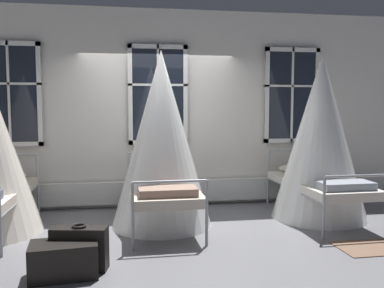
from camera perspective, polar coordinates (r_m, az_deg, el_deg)
ground at (r=5.92m, az=-3.62°, el=-11.08°), size 18.57×18.57×0.00m
back_wall_with_windows at (r=6.96m, az=-4.72°, el=4.82°), size 10.02×0.10×3.24m
window_bank at (r=6.87m, az=-4.60°, el=-0.50°), size 5.56×0.10×2.58m
cot_second at (r=5.75m, az=-4.18°, el=0.31°), size 1.39×1.99×2.42m
cot_third at (r=6.42m, az=17.13°, el=0.58°), size 1.39×2.00×2.41m
rug_third at (r=5.46m, az=23.34°, el=-12.86°), size 0.81×0.57×0.01m
suitcase_dark at (r=4.49m, az=-15.12°, el=-13.61°), size 0.59×0.31×0.47m
travel_trunk at (r=4.39m, az=-17.12°, el=-14.84°), size 0.68×0.47×0.34m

